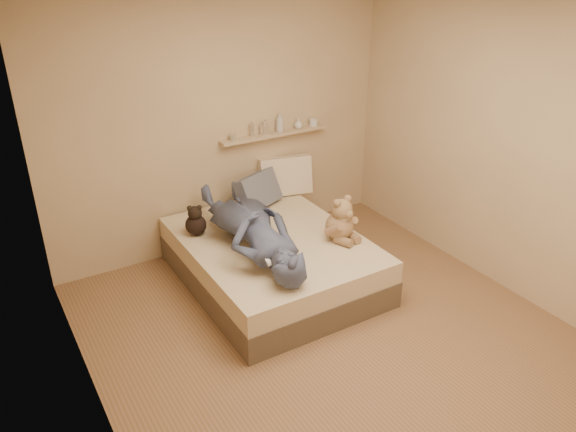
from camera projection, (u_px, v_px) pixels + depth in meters
room at (335, 188)px, 4.03m from camera, size 3.80×3.80×3.80m
bed at (272, 260)px, 5.22m from camera, size 1.50×1.90×0.45m
game_console at (275, 259)px, 4.50m from camera, size 0.18×0.10×0.06m
teddy_bear at (341, 222)px, 5.03m from camera, size 0.35×0.34×0.43m
dark_plush at (196, 222)px, 5.14m from camera, size 0.20×0.20×0.30m
pillow_cream at (285, 176)px, 5.96m from camera, size 0.59×0.36×0.42m
pillow_grey at (258, 191)px, 5.68m from camera, size 0.56×0.44×0.37m
person at (252, 228)px, 4.88m from camera, size 0.74×1.71×0.40m
wall_shelf at (274, 134)px, 5.78m from camera, size 1.20×0.12×0.03m
shelf_bottles at (282, 125)px, 5.79m from camera, size 1.03×0.11×0.20m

